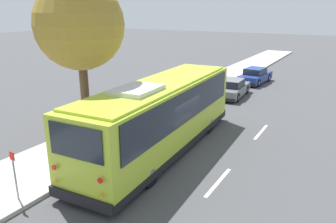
{
  "coord_description": "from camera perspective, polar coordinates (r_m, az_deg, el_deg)",
  "views": [
    {
      "loc": [
        -11.73,
        -6.73,
        6.09
      ],
      "look_at": [
        1.6,
        0.95,
        1.3
      ],
      "focal_mm": 35.0,
      "sensor_mm": 36.0,
      "label": 1
    }
  ],
  "objects": [
    {
      "name": "fire_hydrant",
      "position": [
        21.09,
        3.71,
        2.04
      ],
      "size": [
        0.22,
        0.22,
        0.81
      ],
      "color": "red",
      "rests_on": "sidewalk_slab"
    },
    {
      "name": "curb_strip",
      "position": [
        15.69,
        -5.6,
        -5.33
      ],
      "size": [
        80.0,
        0.14,
        0.15
      ],
      "primitive_type": "cube",
      "color": "#AAA69D",
      "rests_on": "ground"
    },
    {
      "name": "sign_post_far",
      "position": [
        12.93,
        -17.92,
        -7.58
      ],
      "size": [
        0.06,
        0.22,
        1.32
      ],
      "color": "gray",
      "rests_on": "sidewalk_slab"
    },
    {
      "name": "lane_stripe_ahead",
      "position": [
        17.76,
        15.89,
        -3.44
      ],
      "size": [
        2.4,
        0.14,
        0.01
      ],
      "primitive_type": "cube",
      "color": "silver",
      "rests_on": "ground"
    },
    {
      "name": "street_tree",
      "position": [
        14.28,
        -14.94,
        15.31
      ],
      "size": [
        3.69,
        3.69,
        7.75
      ],
      "color": "brown",
      "rests_on": "sidewalk_slab"
    },
    {
      "name": "shuttle_bus",
      "position": [
        14.34,
        -1.19,
        -0.26
      ],
      "size": [
        11.0,
        3.25,
        3.31
      ],
      "rotation": [
        0.0,
        0.0,
        0.05
      ],
      "color": "#ADC633",
      "rests_on": "ground"
    },
    {
      "name": "ground_plane",
      "position": [
        14.83,
        0.08,
        -6.95
      ],
      "size": [
        160.0,
        160.0,
        0.0
      ],
      "primitive_type": "plane",
      "color": "#474749"
    },
    {
      "name": "parked_sedan_gray",
      "position": [
        24.39,
        11.08,
        3.95
      ],
      "size": [
        4.32,
        1.91,
        1.29
      ],
      "rotation": [
        0.0,
        0.0,
        0.06
      ],
      "color": "slate",
      "rests_on": "ground"
    },
    {
      "name": "sidewalk_slab",
      "position": [
        16.76,
        -10.72,
        -4.06
      ],
      "size": [
        80.0,
        3.52,
        0.15
      ],
      "primitive_type": "cube",
      "color": "beige",
      "rests_on": "ground"
    },
    {
      "name": "parked_sedan_blue",
      "position": [
        29.43,
        14.93,
        5.99
      ],
      "size": [
        4.44,
        2.0,
        1.32
      ],
      "rotation": [
        0.0,
        0.0,
        -0.08
      ],
      "color": "navy",
      "rests_on": "ground"
    },
    {
      "name": "sign_post_near",
      "position": [
        11.79,
        -25.11,
        -10.0
      ],
      "size": [
        0.06,
        0.22,
        1.67
      ],
      "color": "gray",
      "rests_on": "sidewalk_slab"
    },
    {
      "name": "lane_stripe_mid",
      "position": [
        12.51,
        8.75,
        -12.05
      ],
      "size": [
        2.4,
        0.14,
        0.01
      ],
      "primitive_type": "cube",
      "color": "silver",
      "rests_on": "ground"
    }
  ]
}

